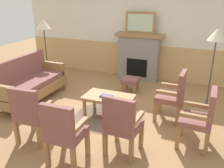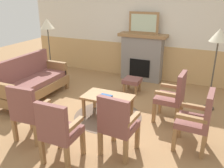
{
  "view_description": "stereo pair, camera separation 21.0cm",
  "coord_description": "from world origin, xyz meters",
  "px_view_note": "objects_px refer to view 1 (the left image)",
  "views": [
    {
      "loc": [
        1.71,
        -3.94,
        2.33
      ],
      "look_at": [
        0.0,
        0.35,
        0.55
      ],
      "focal_mm": 38.63,
      "sensor_mm": 36.0,
      "label": 1
    },
    {
      "loc": [
        1.91,
        -3.85,
        2.33
      ],
      "look_at": [
        0.0,
        0.35,
        0.55
      ],
      "focal_mm": 38.63,
      "sensor_mm": 36.0,
      "label": 2
    }
  ],
  "objects_px": {
    "armchair_by_window_left": "(201,116)",
    "floor_lamp_by_couch": "(44,28)",
    "armchair_front_left": "(64,131)",
    "fireplace": "(139,56)",
    "floor_lamp_by_chairs": "(216,40)",
    "couch": "(30,84)",
    "footstool": "(130,81)",
    "book_on_table": "(106,96)",
    "armchair_near_fireplace": "(174,94)",
    "armchair_corner_left": "(122,123)",
    "coffee_table": "(109,99)",
    "armchair_front_center": "(31,112)",
    "framed_picture": "(140,23)"
  },
  "relations": [
    {
      "from": "fireplace",
      "to": "floor_lamp_by_chairs",
      "type": "height_order",
      "value": "floor_lamp_by_chairs"
    },
    {
      "from": "armchair_front_center",
      "to": "floor_lamp_by_couch",
      "type": "bearing_deg",
      "value": 120.81
    },
    {
      "from": "fireplace",
      "to": "couch",
      "type": "bearing_deg",
      "value": -128.84
    },
    {
      "from": "framed_picture",
      "to": "book_on_table",
      "type": "distance_m",
      "value": 2.65
    },
    {
      "from": "fireplace",
      "to": "floor_lamp_by_couch",
      "type": "xyz_separation_m",
      "value": [
        -2.21,
        -1.15,
        0.8
      ]
    },
    {
      "from": "fireplace",
      "to": "coffee_table",
      "type": "height_order",
      "value": "fireplace"
    },
    {
      "from": "fireplace",
      "to": "armchair_front_center",
      "type": "relative_size",
      "value": 1.33
    },
    {
      "from": "coffee_table",
      "to": "armchair_front_left",
      "type": "bearing_deg",
      "value": -91.48
    },
    {
      "from": "couch",
      "to": "floor_lamp_by_chairs",
      "type": "xyz_separation_m",
      "value": [
        3.72,
        1.13,
        1.05
      ]
    },
    {
      "from": "framed_picture",
      "to": "couch",
      "type": "bearing_deg",
      "value": -128.84
    },
    {
      "from": "coffee_table",
      "to": "armchair_front_left",
      "type": "height_order",
      "value": "armchair_front_left"
    },
    {
      "from": "framed_picture",
      "to": "armchair_by_window_left",
      "type": "bearing_deg",
      "value": -57.14
    },
    {
      "from": "couch",
      "to": "armchair_near_fireplace",
      "type": "xyz_separation_m",
      "value": [
        3.11,
        0.29,
        0.14
      ]
    },
    {
      "from": "footstool",
      "to": "armchair_near_fireplace",
      "type": "xyz_separation_m",
      "value": [
        1.16,
        -1.0,
        0.25
      ]
    },
    {
      "from": "floor_lamp_by_chairs",
      "to": "footstool",
      "type": "bearing_deg",
      "value": 174.91
    },
    {
      "from": "footstool",
      "to": "armchair_corner_left",
      "type": "relative_size",
      "value": 0.41
    },
    {
      "from": "armchair_corner_left",
      "to": "floor_lamp_by_couch",
      "type": "bearing_deg",
      "value": 142.66
    },
    {
      "from": "coffee_table",
      "to": "armchair_corner_left",
      "type": "height_order",
      "value": "armchair_corner_left"
    },
    {
      "from": "armchair_by_window_left",
      "to": "floor_lamp_by_couch",
      "type": "relative_size",
      "value": 0.58
    },
    {
      "from": "fireplace",
      "to": "armchair_by_window_left",
      "type": "height_order",
      "value": "fireplace"
    },
    {
      "from": "armchair_front_left",
      "to": "armchair_front_center",
      "type": "bearing_deg",
      "value": 160.74
    },
    {
      "from": "coffee_table",
      "to": "armchair_near_fireplace",
      "type": "relative_size",
      "value": 0.98
    },
    {
      "from": "framed_picture",
      "to": "armchair_front_left",
      "type": "distance_m",
      "value": 4.01
    },
    {
      "from": "fireplace",
      "to": "floor_lamp_by_chairs",
      "type": "relative_size",
      "value": 0.77
    },
    {
      "from": "book_on_table",
      "to": "armchair_corner_left",
      "type": "height_order",
      "value": "armchair_corner_left"
    },
    {
      "from": "armchair_near_fireplace",
      "to": "floor_lamp_by_couch",
      "type": "height_order",
      "value": "floor_lamp_by_couch"
    },
    {
      "from": "floor_lamp_by_chairs",
      "to": "armchair_front_center",
      "type": "bearing_deg",
      "value": -137.07
    },
    {
      "from": "fireplace",
      "to": "floor_lamp_by_chairs",
      "type": "distance_m",
      "value": 2.34
    },
    {
      "from": "book_on_table",
      "to": "floor_lamp_by_chairs",
      "type": "distance_m",
      "value": 2.41
    },
    {
      "from": "armchair_front_left",
      "to": "floor_lamp_by_chairs",
      "type": "distance_m",
      "value": 3.39
    },
    {
      "from": "armchair_corner_left",
      "to": "floor_lamp_by_couch",
      "type": "xyz_separation_m",
      "value": [
        -2.92,
        2.23,
        0.91
      ]
    },
    {
      "from": "book_on_table",
      "to": "floor_lamp_by_couch",
      "type": "xyz_separation_m",
      "value": [
        -2.26,
        1.26,
        1.0
      ]
    },
    {
      "from": "couch",
      "to": "armchair_near_fireplace",
      "type": "distance_m",
      "value": 3.13
    },
    {
      "from": "floor_lamp_by_couch",
      "to": "armchair_by_window_left",
      "type": "bearing_deg",
      "value": -21.8
    },
    {
      "from": "fireplace",
      "to": "armchair_corner_left",
      "type": "height_order",
      "value": "fireplace"
    },
    {
      "from": "framed_picture",
      "to": "book_on_table",
      "type": "height_order",
      "value": "framed_picture"
    },
    {
      "from": "armchair_by_window_left",
      "to": "fireplace",
      "type": "bearing_deg",
      "value": 122.86
    },
    {
      "from": "floor_lamp_by_chairs",
      "to": "couch",
      "type": "bearing_deg",
      "value": -163.08
    },
    {
      "from": "coffee_table",
      "to": "floor_lamp_by_chairs",
      "type": "distance_m",
      "value": 2.4
    },
    {
      "from": "footstool",
      "to": "armchair_front_left",
      "type": "height_order",
      "value": "armchair_front_left"
    },
    {
      "from": "armchair_front_left",
      "to": "armchair_front_center",
      "type": "xyz_separation_m",
      "value": [
        -0.78,
        0.27,
        0.0
      ]
    },
    {
      "from": "framed_picture",
      "to": "floor_lamp_by_chairs",
      "type": "distance_m",
      "value": 2.21
    },
    {
      "from": "book_on_table",
      "to": "armchair_front_center",
      "type": "xyz_separation_m",
      "value": [
        -0.8,
        -1.2,
        0.08
      ]
    },
    {
      "from": "framed_picture",
      "to": "book_on_table",
      "type": "xyz_separation_m",
      "value": [
        0.05,
        -2.41,
        -1.1
      ]
    },
    {
      "from": "couch",
      "to": "footstool",
      "type": "distance_m",
      "value": 2.34
    },
    {
      "from": "armchair_by_window_left",
      "to": "floor_lamp_by_chairs",
      "type": "bearing_deg",
      "value": 86.49
    },
    {
      "from": "book_on_table",
      "to": "floor_lamp_by_couch",
      "type": "height_order",
      "value": "floor_lamp_by_couch"
    },
    {
      "from": "armchair_front_center",
      "to": "armchair_corner_left",
      "type": "bearing_deg",
      "value": 8.88
    },
    {
      "from": "armchair_by_window_left",
      "to": "armchair_front_left",
      "type": "bearing_deg",
      "value": -146.65
    },
    {
      "from": "armchair_near_fireplace",
      "to": "floor_lamp_by_couch",
      "type": "bearing_deg",
      "value": 165.92
    }
  ]
}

